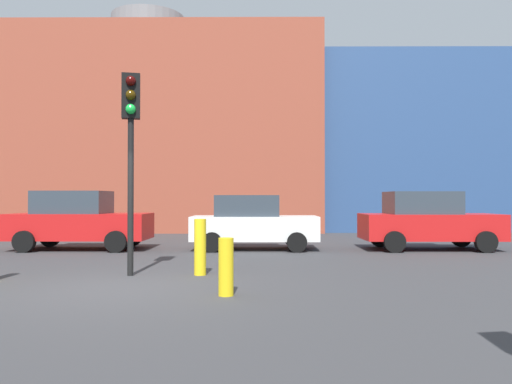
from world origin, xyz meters
TOP-DOWN VIEW (x-y plane):
  - ground_plane at (0.00, 0.00)m, footprint 200.00×200.00m
  - building_backdrop at (-3.75, 19.20)m, footprint 37.45×11.16m
  - parked_car_1 at (-3.06, 6.65)m, footprint 4.10×2.01m
  - parked_car_2 at (2.22, 6.65)m, footprint 3.80×1.87m
  - parked_car_3 at (7.52, 6.65)m, footprint 4.05×1.99m
  - traffic_light_island at (-0.15, 1.40)m, footprint 0.40×0.39m
  - bollard_yellow_1 at (1.23, 1.50)m, footprint 0.24×0.24m
  - bollard_yellow_2 at (1.90, -0.66)m, footprint 0.24×0.24m

SIDE VIEW (x-z plane):
  - ground_plane at x=0.00m, z-range 0.00..0.00m
  - bollard_yellow_2 at x=1.90m, z-range 0.00..0.91m
  - bollard_yellow_1 at x=1.23m, z-range 0.00..1.13m
  - parked_car_2 at x=2.22m, z-range 0.00..1.64m
  - parked_car_3 at x=7.52m, z-range 0.00..1.75m
  - parked_car_1 at x=-3.06m, z-range 0.00..1.77m
  - traffic_light_island at x=-0.15m, z-range 0.95..4.99m
  - building_backdrop at x=-3.75m, z-range -1.21..10.42m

